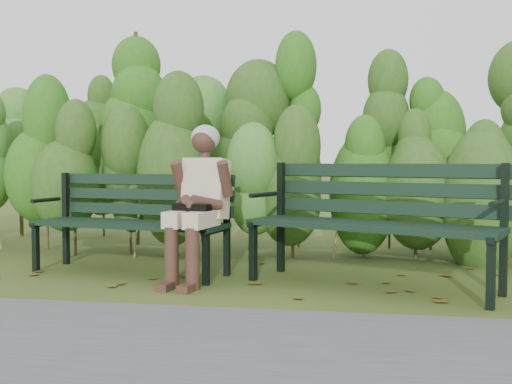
# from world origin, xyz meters

# --- Properties ---
(ground) EXTENTS (80.00, 80.00, 0.00)m
(ground) POSITION_xyz_m (0.00, 0.00, 0.00)
(ground) COLOR #394A1E
(footpath) EXTENTS (60.00, 2.50, 0.01)m
(footpath) POSITION_xyz_m (0.00, -2.20, 0.01)
(footpath) COLOR #474749
(footpath) RESTS_ON ground
(hedge_band) EXTENTS (11.04, 1.67, 2.42)m
(hedge_band) POSITION_xyz_m (0.00, 1.86, 1.26)
(hedge_band) COLOR #47381E
(hedge_band) RESTS_ON ground
(leaf_litter) EXTENTS (5.95, 2.29, 0.01)m
(leaf_litter) POSITION_xyz_m (0.04, -0.11, 0.00)
(leaf_litter) COLOR brown
(leaf_litter) RESTS_ON ground
(bench_left) EXTENTS (1.90, 0.93, 0.91)m
(bench_left) POSITION_xyz_m (-1.13, 0.31, 0.54)
(bench_left) COLOR black
(bench_left) RESTS_ON ground
(bench_right) EXTENTS (2.13, 1.38, 1.01)m
(bench_right) POSITION_xyz_m (1.05, 0.05, 0.60)
(bench_right) COLOR black
(bench_right) RESTS_ON ground
(seated_woman) EXTENTS (0.56, 0.82, 1.34)m
(seated_woman) POSITION_xyz_m (-0.43, -0.02, 0.76)
(seated_woman) COLOR tan
(seated_woman) RESTS_ON ground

